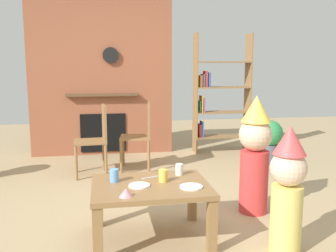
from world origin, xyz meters
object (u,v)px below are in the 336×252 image
birthday_cake_slice (126,192)px  dining_chair_left (97,136)px  child_with_cone_hat (288,186)px  child_in_pink (255,152)px  potted_plant_tall (269,138)px  paper_cup_near_left (179,169)px  paper_cup_center (114,175)px  paper_plate_rear (191,187)px  paper_cup_near_right (163,176)px  dining_chair_middle (142,132)px  coffee_table (151,193)px  paper_plate_front (139,185)px  bookshelf (218,97)px

birthday_cake_slice → dining_chair_left: 2.17m
child_with_cone_hat → dining_chair_left: size_ratio=1.07×
child_in_pink → potted_plant_tall: size_ratio=1.79×
paper_cup_near_left → birthday_cake_slice: paper_cup_near_left is taller
paper_cup_center → paper_plate_rear: 0.63m
paper_cup_near_right → dining_chair_middle: (0.04, 2.02, 0.00)m
coffee_table → child_in_pink: size_ratio=0.83×
child_with_cone_hat → child_in_pink: bearing=-73.4°
paper_cup_near_left → dining_chair_middle: dining_chair_middle is taller
dining_chair_left → potted_plant_tall: 2.43m
potted_plant_tall → paper_plate_front: bearing=-134.4°
paper_cup_center → dining_chair_middle: size_ratio=0.12×
paper_plate_rear → potted_plant_tall: 2.79m
bookshelf → potted_plant_tall: bookshelf is taller
paper_plate_rear → potted_plant_tall: potted_plant_tall is taller
paper_plate_rear → birthday_cake_slice: 0.52m
paper_cup_center → potted_plant_tall: bearing=41.0°
coffee_table → paper_cup_center: size_ratio=8.76×
paper_cup_near_left → birthday_cake_slice: size_ratio=0.97×
paper_cup_near_right → dining_chair_left: bearing=106.5°
bookshelf → dining_chair_middle: bookshelf is taller
bookshelf → coffee_table: 3.30m
birthday_cake_slice → dining_chair_left: size_ratio=0.11×
paper_cup_center → paper_plate_rear: paper_cup_center is taller
coffee_table → paper_cup_near_left: size_ratio=9.53×
bookshelf → dining_chair_left: (-1.90, -1.01, -0.39)m
paper_cup_near_left → paper_cup_near_right: (-0.17, -0.16, 0.00)m
coffee_table → child_with_cone_hat: child_with_cone_hat is taller
paper_cup_near_left → child_in_pink: size_ratio=0.09×
dining_chair_middle → child_with_cone_hat: bearing=115.6°
dining_chair_left → child_in_pink: bearing=130.2°
bookshelf → birthday_cake_slice: (-1.67, -3.16, -0.41)m
coffee_table → dining_chair_middle: bearing=85.9°
child_with_cone_hat → dining_chair_left: child_with_cone_hat is taller
coffee_table → paper_cup_center: (-0.28, 0.11, 0.13)m
bookshelf → paper_cup_near_right: bearing=-115.3°
birthday_cake_slice → dining_chair_middle: dining_chair_middle is taller
paper_plate_rear → paper_cup_center: bearing=156.8°
paper_cup_near_right → coffee_table: bearing=-157.1°
paper_cup_near_left → child_with_cone_hat: child_with_cone_hat is taller
dining_chair_middle → bookshelf: bearing=-140.2°
paper_cup_center → birthday_cake_slice: 0.37m
coffee_table → paper_plate_rear: bearing=-24.7°
paper_cup_center → child_with_cone_hat: 1.34m
paper_cup_center → potted_plant_tall: size_ratio=0.17×
paper_cup_near_right → dining_chair_middle: 2.03m
birthday_cake_slice → dining_chair_middle: 2.35m
paper_cup_center → dining_chair_left: size_ratio=0.12×
child_with_cone_hat → birthday_cake_slice: bearing=15.4°
paper_cup_near_right → child_in_pink: child_in_pink is taller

